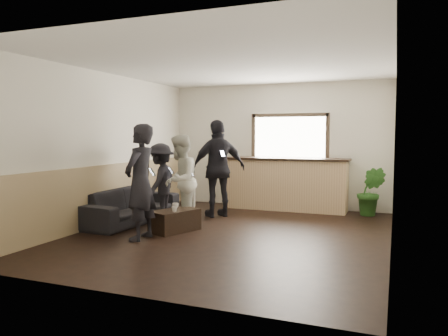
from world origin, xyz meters
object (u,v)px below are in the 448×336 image
at_px(potted_plant, 371,191).
at_px(bar_counter, 287,181).
at_px(person_d, 218,168).
at_px(sofa, 130,205).
at_px(cup_a, 175,205).
at_px(cup_b, 174,209).
at_px(person_c, 161,182).
at_px(person_b, 180,180).
at_px(person_a, 140,182).
at_px(coffee_table, 175,221).

bearing_deg(potted_plant, bar_counter, 175.93).
bearing_deg(person_d, sofa, -4.20).
bearing_deg(person_d, cup_a, 34.02).
relative_size(cup_a, cup_b, 1.19).
bearing_deg(cup_b, person_c, 130.26).
bearing_deg(cup_b, person_b, 109.14).
height_order(person_a, person_c, person_a).
height_order(coffee_table, cup_a, cup_a).
height_order(potted_plant, person_d, person_d).
xyz_separation_m(cup_a, person_c, (-0.63, 0.59, 0.33)).
bearing_deg(person_a, sofa, -140.85).
height_order(bar_counter, person_d, bar_counter).
height_order(cup_b, person_c, person_c).
relative_size(sofa, person_a, 1.20).
distance_m(sofa, person_b, 1.14).
height_order(person_a, person_d, person_d).
bearing_deg(potted_plant, person_b, -144.89).
bearing_deg(potted_plant, sofa, -150.94).
bearing_deg(potted_plant, person_d, -157.28).
xyz_separation_m(sofa, person_a, (0.93, -1.09, 0.59)).
bearing_deg(sofa, cup_a, -96.88).
height_order(person_a, person_b, person_a).
bearing_deg(person_c, person_a, 10.87).
distance_m(bar_counter, person_a, 3.87).
height_order(sofa, cup_b, sofa).
relative_size(cup_a, person_d, 0.06).
distance_m(bar_counter, sofa, 3.48).
height_order(bar_counter, person_b, bar_counter).
height_order(bar_counter, person_c, bar_counter).
distance_m(coffee_table, potted_plant, 4.10).
relative_size(bar_counter, cup_a, 24.02).
xyz_separation_m(bar_counter, person_b, (-1.41, -2.37, 0.19)).
bearing_deg(coffee_table, person_d, 82.94).
distance_m(sofa, person_a, 1.55).
height_order(sofa, person_a, person_a).
bearing_deg(bar_counter, sofa, -134.58).
height_order(cup_b, person_d, person_d).
bearing_deg(cup_a, bar_counter, 63.02).
xyz_separation_m(coffee_table, person_b, (-0.14, 0.48, 0.64)).
bearing_deg(cup_b, person_a, -119.36).
xyz_separation_m(cup_b, person_c, (-0.79, 0.93, 0.33)).
relative_size(bar_counter, coffee_table, 3.26).
relative_size(coffee_table, cup_a, 7.37).
relative_size(coffee_table, potted_plant, 0.83).
bearing_deg(cup_a, coffee_table, -65.82).
bearing_deg(sofa, person_d, -46.30).
relative_size(potted_plant, person_b, 0.60).
height_order(person_b, person_c, person_b).
bearing_deg(person_b, person_a, -16.31).
bearing_deg(potted_plant, coffee_table, -138.26).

